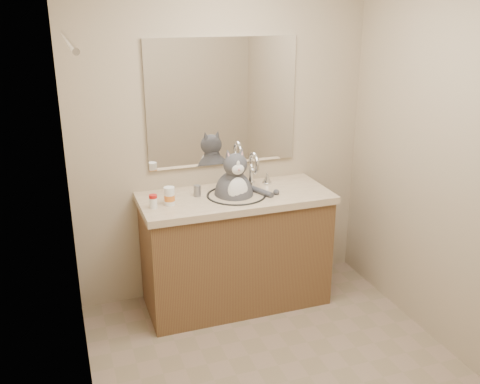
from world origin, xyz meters
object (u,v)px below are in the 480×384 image
(pill_bottle_orange, at_px, (169,196))
(cat, at_px, (235,192))
(pill_bottle_redcap, at_px, (153,201))
(grey_canister, at_px, (197,191))

(pill_bottle_orange, bearing_deg, cat, 5.36)
(pill_bottle_redcap, relative_size, pill_bottle_orange, 0.75)
(cat, xyz_separation_m, grey_canister, (-0.25, 0.06, 0.02))
(cat, distance_m, grey_canister, 0.26)
(cat, height_order, grey_canister, cat)
(grey_canister, bearing_deg, pill_bottle_redcap, -159.19)
(pill_bottle_orange, relative_size, grey_canister, 1.56)
(pill_bottle_redcap, relative_size, grey_canister, 1.16)
(cat, height_order, pill_bottle_redcap, cat)
(pill_bottle_redcap, xyz_separation_m, grey_canister, (0.33, 0.13, -0.01))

